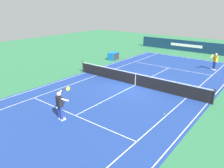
{
  "coord_description": "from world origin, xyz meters",
  "views": [
    {
      "loc": [
        13.78,
        8.44,
        5.92
      ],
      "look_at": [
        2.88,
        -0.08,
        0.9
      ],
      "focal_mm": 34.7,
      "sensor_mm": 36.0,
      "label": 1
    }
  ],
  "objects": [
    {
      "name": "tennis_ball",
      "position": [
        3.15,
        3.95,
        0.03
      ],
      "size": [
        0.07,
        0.07,
        0.07
      ],
      "primitive_type": "sphere",
      "color": "#CCE01E",
      "rests_on": "ground_plane"
    },
    {
      "name": "tennis_player_far",
      "position": [
        -8.42,
        3.73,
        0.93
      ],
      "size": [
        1.18,
        0.75,
        1.7
      ],
      "color": "navy",
      "rests_on": "ground_plane"
    },
    {
      "name": "ground_plane",
      "position": [
        0.0,
        0.0,
        0.0
      ],
      "size": [
        60.0,
        60.0,
        0.0
      ],
      "primitive_type": "plane",
      "color": "#2D7247"
    },
    {
      "name": "court_slab",
      "position": [
        0.0,
        0.0,
        0.0
      ],
      "size": [
        24.2,
        11.4,
        0.0
      ],
      "primitive_type": "cube",
      "color": "navy",
      "rests_on": "ground_plane"
    },
    {
      "name": "court_line_markings",
      "position": [
        0.0,
        0.0,
        0.0
      ],
      "size": [
        23.85,
        11.05,
        0.01
      ],
      "color": "white",
      "rests_on": "ground_plane"
    },
    {
      "name": "equipment_cart_tarped",
      "position": [
        -5.69,
        -6.56,
        0.44
      ],
      "size": [
        1.25,
        0.84,
        0.85
      ],
      "color": "#2D2D33",
      "rests_on": "ground_plane"
    },
    {
      "name": "tennis_net",
      "position": [
        0.0,
        0.0,
        0.49
      ],
      "size": [
        0.1,
        11.7,
        1.08
      ],
      "color": "#2D2D33",
      "rests_on": "ground_plane"
    },
    {
      "name": "tennis_player_near",
      "position": [
        7.17,
        -0.27,
        0.93
      ],
      "size": [
        1.13,
        0.77,
        1.7
      ],
      "color": "navy",
      "rests_on": "ground_plane"
    },
    {
      "name": "stadium_barrier",
      "position": [
        -15.9,
        -0.0,
        0.72
      ],
      "size": [
        0.26,
        17.0,
        1.45
      ],
      "color": "#112D4C",
      "rests_on": "ground_plane"
    }
  ]
}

